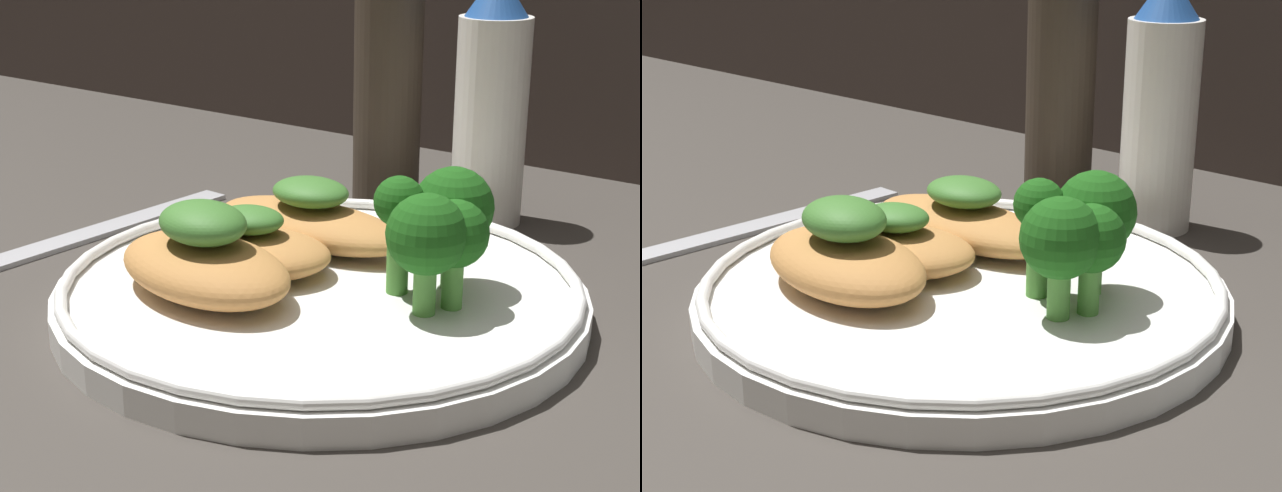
% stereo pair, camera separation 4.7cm
% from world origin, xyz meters
% --- Properties ---
extents(ground_plane, '(1.80, 1.80, 0.01)m').
position_xyz_m(ground_plane, '(0.00, 0.00, -0.01)').
color(ground_plane, '#3D3833').
extents(plate, '(0.26, 0.26, 0.02)m').
position_xyz_m(plate, '(0.00, 0.00, 0.01)').
color(plate, white).
rests_on(plate, ground_plane).
extents(grilled_meat_front, '(0.11, 0.08, 0.05)m').
position_xyz_m(grilled_meat_front, '(-0.04, -0.04, 0.03)').
color(grilled_meat_front, '#BC7F42').
rests_on(grilled_meat_front, plate).
extents(grilled_meat_middle, '(0.10, 0.09, 0.03)m').
position_xyz_m(grilled_meat_middle, '(-0.04, -0.01, 0.03)').
color(grilled_meat_middle, '#BC7F42').
rests_on(grilled_meat_middle, plate).
extents(grilled_meat_back, '(0.12, 0.05, 0.04)m').
position_xyz_m(grilled_meat_back, '(-0.04, 0.04, 0.03)').
color(grilled_meat_back, '#BC7F42').
rests_on(grilled_meat_back, plate).
extents(broccoli_bunch, '(0.06, 0.07, 0.06)m').
position_xyz_m(broccoli_bunch, '(0.06, 0.02, 0.05)').
color(broccoli_bunch, '#4C8E38').
rests_on(broccoli_bunch, plate).
extents(sauce_bottle, '(0.04, 0.04, 0.15)m').
position_xyz_m(sauce_bottle, '(-0.00, 0.17, 0.07)').
color(sauce_bottle, white).
rests_on(sauce_bottle, ground_plane).
extents(pepper_grinder, '(0.04, 0.04, 0.19)m').
position_xyz_m(pepper_grinder, '(-0.07, 0.17, 0.09)').
color(pepper_grinder, '#382D23').
rests_on(pepper_grinder, ground_plane).
extents(fork, '(0.03, 0.19, 0.01)m').
position_xyz_m(fork, '(-0.18, 0.02, 0.00)').
color(fork, '#B2B2B7').
rests_on(fork, ground_plane).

